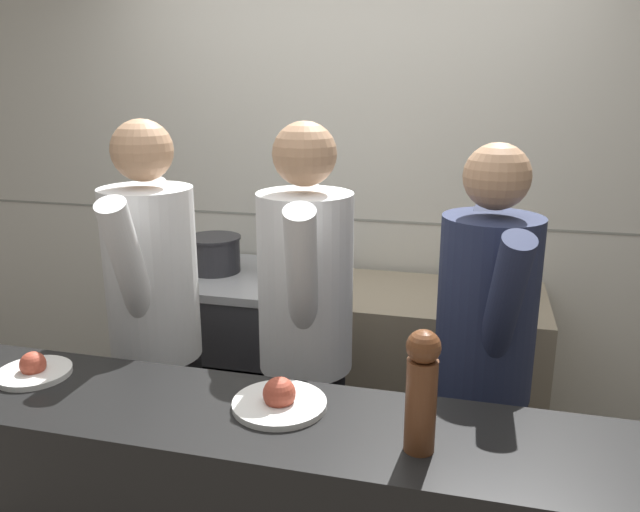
# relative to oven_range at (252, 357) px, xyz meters

# --- Properties ---
(wall_back_tiled) EXTENTS (8.00, 0.06, 2.60)m
(wall_back_tiled) POSITION_rel_oven_range_xyz_m (0.45, 0.40, 0.84)
(wall_back_tiled) COLOR silver
(wall_back_tiled) RESTS_ON ground_plane
(oven_range) EXTENTS (0.88, 0.71, 0.92)m
(oven_range) POSITION_rel_oven_range_xyz_m (0.00, 0.00, 0.00)
(oven_range) COLOR #38383D
(oven_range) RESTS_ON ground_plane
(prep_counter) EXTENTS (0.99, 0.65, 0.89)m
(prep_counter) POSITION_rel_oven_range_xyz_m (0.95, -0.00, -0.02)
(prep_counter) COLOR gray
(prep_counter) RESTS_ON ground_plane
(stock_pot) EXTENTS (0.28, 0.28, 0.18)m
(stock_pot) POSITION_rel_oven_range_xyz_m (-0.19, 0.01, 0.56)
(stock_pot) COLOR #2D2D33
(stock_pot) RESTS_ON oven_range
(sauce_pot) EXTENTS (0.24, 0.24, 0.24)m
(sauce_pot) POSITION_rel_oven_range_xyz_m (0.17, 0.02, 0.58)
(sauce_pot) COLOR #2D2D33
(sauce_pot) RESTS_ON oven_range
(plated_dish_main) EXTENTS (0.23, 0.23, 0.08)m
(plated_dish_main) POSITION_rel_oven_range_xyz_m (-0.22, -1.33, 0.53)
(plated_dish_main) COLOR white
(plated_dish_main) RESTS_ON pass_counter
(plated_dish_appetiser) EXTENTS (0.27, 0.27, 0.09)m
(plated_dish_appetiser) POSITION_rel_oven_range_xyz_m (0.59, -1.33, 0.53)
(plated_dish_appetiser) COLOR white
(plated_dish_appetiser) RESTS_ON pass_counter
(pepper_mill) EXTENTS (0.09, 0.09, 0.32)m
(pepper_mill) POSITION_rel_oven_range_xyz_m (0.99, -1.44, 0.68)
(pepper_mill) COLOR brown
(pepper_mill) RESTS_ON pass_counter
(chef_head_cook) EXTENTS (0.41, 0.76, 1.73)m
(chef_head_cook) POSITION_rel_oven_range_xyz_m (-0.11, -0.77, 0.50)
(chef_head_cook) COLOR black
(chef_head_cook) RESTS_ON ground_plane
(chef_sous) EXTENTS (0.42, 0.76, 1.73)m
(chef_sous) POSITION_rel_oven_range_xyz_m (0.50, -0.72, 0.50)
(chef_sous) COLOR black
(chef_sous) RESTS_ON ground_plane
(chef_line) EXTENTS (0.41, 0.73, 1.68)m
(chef_line) POSITION_rel_oven_range_xyz_m (1.15, -0.73, 0.47)
(chef_line) COLOR black
(chef_line) RESTS_ON ground_plane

